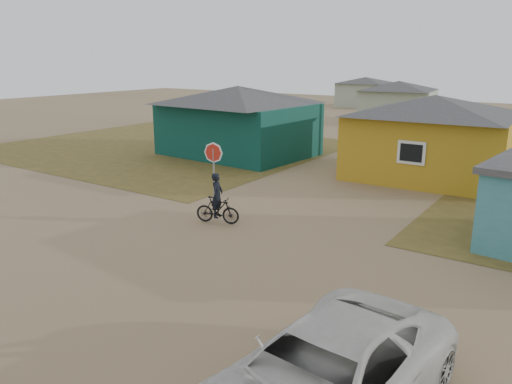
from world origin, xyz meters
TOP-DOWN VIEW (x-y plane):
  - ground at (0.00, 0.00)m, footprint 120.00×120.00m
  - grass_nw at (-14.00, 13.00)m, footprint 20.00×18.00m
  - house_teal at (-8.50, 13.50)m, footprint 8.93×7.08m
  - house_yellow at (2.50, 14.00)m, footprint 7.72×6.76m
  - house_pale_west at (-6.00, 34.00)m, footprint 7.04×6.15m
  - house_pale_north at (-14.00, 46.00)m, footprint 6.28×5.81m
  - stop_sign at (-3.10, 4.53)m, footprint 0.79×0.23m
  - cyclist at (-1.57, 2.82)m, footprint 1.63×0.89m
  - vehicle at (5.91, -3.91)m, footprint 3.04×5.69m

SIDE VIEW (x-z plane):
  - ground at x=0.00m, z-range 0.00..0.00m
  - grass_nw at x=-14.00m, z-range 0.00..0.01m
  - cyclist at x=-1.57m, z-range -0.24..1.53m
  - vehicle at x=5.91m, z-range 0.00..1.52m
  - house_pale_north at x=-14.00m, z-range 0.05..3.45m
  - stop_sign at x=-3.10m, z-range 0.58..3.04m
  - house_pale_west at x=-6.00m, z-range 0.06..3.66m
  - house_yellow at x=2.50m, z-range 0.05..3.95m
  - house_teal at x=-8.50m, z-range 0.05..4.05m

